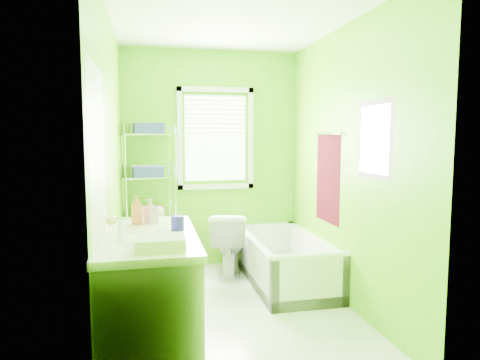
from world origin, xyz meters
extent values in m
plane|color=silver|center=(0.00, 0.00, 0.00)|extent=(2.90, 2.90, 0.00)
cube|color=#56AB08|center=(0.00, 1.45, 1.30)|extent=(2.10, 0.04, 2.60)
cube|color=#56AB08|center=(0.00, -1.45, 1.30)|extent=(2.10, 0.04, 2.60)
cube|color=#56AB08|center=(-1.05, 0.00, 1.30)|extent=(0.04, 2.90, 2.60)
cube|color=#56AB08|center=(1.05, 0.00, 1.30)|extent=(0.04, 2.90, 2.60)
cube|color=white|center=(0.00, 0.00, 2.60)|extent=(2.10, 2.90, 0.04)
cube|color=white|center=(0.05, 1.44, 1.55)|extent=(0.74, 0.01, 1.01)
cube|color=white|center=(0.05, 1.42, 0.97)|extent=(0.92, 0.05, 0.06)
cube|color=white|center=(0.05, 1.42, 2.13)|extent=(0.92, 0.05, 0.06)
cube|color=white|center=(-0.38, 1.42, 1.55)|extent=(0.06, 0.05, 1.22)
cube|color=white|center=(0.48, 1.42, 1.55)|extent=(0.06, 0.05, 1.22)
cube|color=white|center=(0.05, 1.42, 1.84)|extent=(0.72, 0.02, 0.50)
cube|color=white|center=(-1.04, -1.00, 1.00)|extent=(0.02, 0.80, 2.00)
sphere|color=gold|center=(-1.00, -0.67, 1.00)|extent=(0.07, 0.07, 0.07)
cube|color=#450812|center=(1.04, 0.35, 1.15)|extent=(0.02, 0.58, 0.90)
cylinder|color=silver|center=(1.02, 0.35, 1.60)|extent=(0.02, 0.62, 0.02)
cube|color=#CC5972|center=(1.04, -0.55, 1.55)|extent=(0.02, 0.54, 0.64)
cube|color=white|center=(1.03, -0.55, 1.55)|extent=(0.01, 0.44, 0.54)
cube|color=white|center=(0.67, 0.64, 0.05)|extent=(0.75, 1.62, 0.11)
cube|color=white|center=(0.33, 0.64, 0.24)|extent=(0.08, 1.62, 0.49)
cube|color=white|center=(1.01, 0.64, 0.24)|extent=(0.08, 1.62, 0.49)
cube|color=white|center=(0.67, -0.13, 0.24)|extent=(0.75, 0.08, 0.49)
cube|color=white|center=(0.67, 1.41, 0.24)|extent=(0.75, 0.08, 0.49)
cylinder|color=white|center=(0.67, -0.13, 0.49)|extent=(0.75, 0.08, 0.08)
cylinder|color=#1248B1|center=(0.67, 0.08, 0.14)|extent=(0.34, 0.34, 0.06)
cylinder|color=yellow|center=(0.67, 0.08, 0.19)|extent=(0.32, 0.32, 0.05)
cube|color=#1248B1|center=(0.62, 0.20, 0.25)|extent=(0.23, 0.13, 0.22)
imported|color=white|center=(0.13, 1.01, 0.36)|extent=(0.56, 0.79, 0.73)
cube|color=white|center=(-0.75, -0.80, 0.44)|extent=(0.60, 1.20, 0.87)
cube|color=white|center=(-0.75, -0.80, 0.90)|extent=(0.63, 1.23, 0.05)
ellipsoid|color=white|center=(-0.73, -0.96, 0.89)|extent=(0.41, 0.54, 0.14)
cylinder|color=silver|center=(-0.92, -0.96, 0.99)|extent=(0.03, 0.03, 0.16)
cylinder|color=silver|center=(-0.92, -0.96, 1.06)|extent=(0.12, 0.02, 0.02)
imported|color=#E16642|center=(-0.84, -0.46, 1.03)|extent=(0.12, 0.12, 0.22)
imported|color=#E393C2|center=(-0.74, -0.42, 1.01)|extent=(0.12, 0.12, 0.18)
cylinder|color=#221BB5|center=(-0.55, -0.72, 0.97)|extent=(0.09, 0.09, 0.10)
cube|color=silver|center=(-0.68, -1.21, 0.96)|extent=(0.28, 0.22, 0.07)
cylinder|color=silver|center=(-0.99, 1.05, 0.85)|extent=(0.02, 0.02, 1.70)
cylinder|color=silver|center=(-1.04, 1.38, 0.85)|extent=(0.02, 0.02, 1.70)
cylinder|color=silver|center=(-0.45, 1.13, 0.85)|extent=(0.02, 0.02, 1.70)
cylinder|color=silver|center=(-0.50, 1.46, 0.85)|extent=(0.02, 0.02, 1.70)
cube|color=silver|center=(-0.75, 1.25, 0.16)|extent=(0.61, 0.44, 0.02)
cube|color=silver|center=(-0.75, 1.25, 0.64)|extent=(0.61, 0.44, 0.02)
cube|color=silver|center=(-0.75, 1.25, 1.12)|extent=(0.61, 0.44, 0.02)
cube|color=silver|center=(-0.75, 1.25, 1.60)|extent=(0.61, 0.44, 0.02)
cube|color=#2D3CA4|center=(-0.74, 1.15, 1.66)|extent=(0.35, 0.26, 0.12)
cube|color=silver|center=(-0.78, 1.38, 1.66)|extent=(0.35, 0.26, 0.12)
cube|color=#2D3CA4|center=(-0.76, 1.14, 1.19)|extent=(0.35, 0.26, 0.12)
cube|color=silver|center=(-0.80, 1.38, 1.19)|extent=(0.35, 0.26, 0.12)
cube|color=silver|center=(-0.76, 1.17, 0.71)|extent=(0.35, 0.26, 0.12)
cube|color=#E89EBA|center=(-0.76, 1.39, 0.71)|extent=(0.35, 0.26, 0.12)
cube|color=#E89EBA|center=(-0.47, 1.30, 0.38)|extent=(0.07, 0.30, 0.53)
camera|label=1|loc=(-0.73, -3.69, 1.57)|focal=32.00mm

